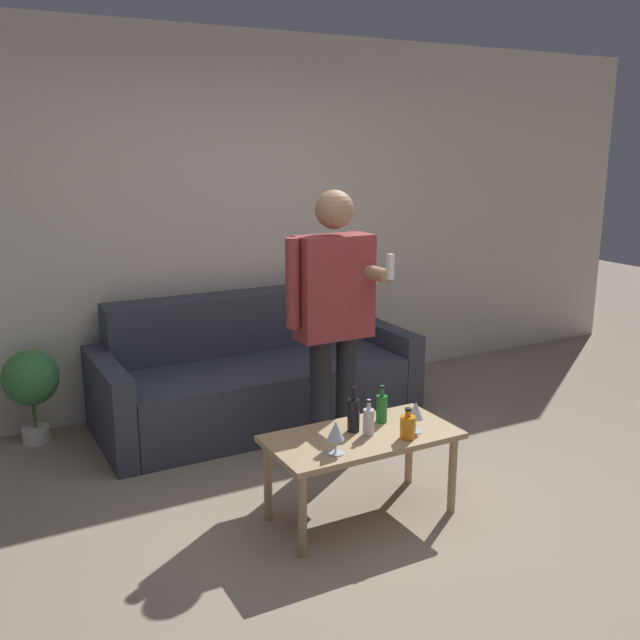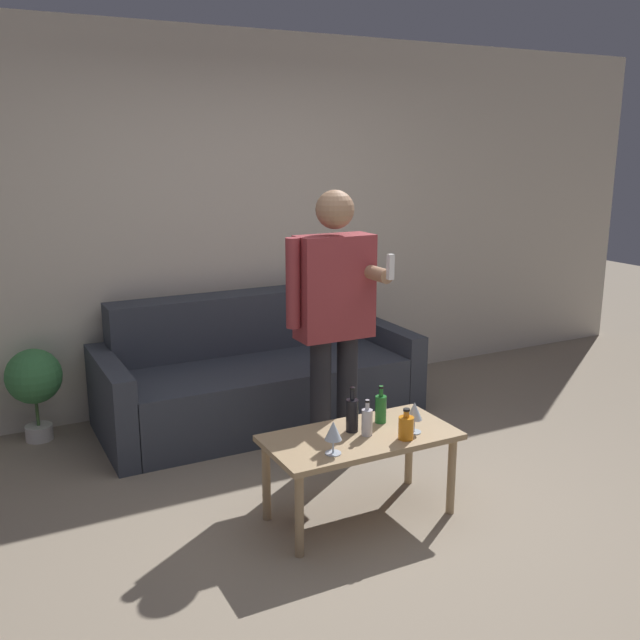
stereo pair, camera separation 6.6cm
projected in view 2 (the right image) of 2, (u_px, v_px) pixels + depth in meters
ground_plane at (388, 530)px, 3.62m from camera, size 16.00×16.00×0.00m
wall_back at (226, 222)px, 5.23m from camera, size 8.00×0.06×2.70m
couch at (256, 376)px, 5.05m from camera, size 2.19×0.94×0.86m
coffee_table at (360, 445)px, 3.66m from camera, size 0.99×0.49×0.46m
bottle_orange at (406, 427)px, 3.58m from camera, size 0.08×0.08×0.16m
bottle_green at (381, 408)px, 3.79m from camera, size 0.06×0.06×0.20m
bottle_dark at (367, 421)px, 3.62m from camera, size 0.06×0.06×0.19m
bottle_yellow at (352, 414)px, 3.67m from camera, size 0.06×0.06×0.24m
wine_glass_near at (414, 412)px, 3.65m from camera, size 0.08×0.08×0.16m
wine_glass_far at (333, 432)px, 3.40m from camera, size 0.08×0.08×0.17m
person_standing_front at (334, 310)px, 4.14m from camera, size 0.53×0.43×1.66m
potted_plant at (34, 380)px, 4.63m from camera, size 0.36×0.36×0.62m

